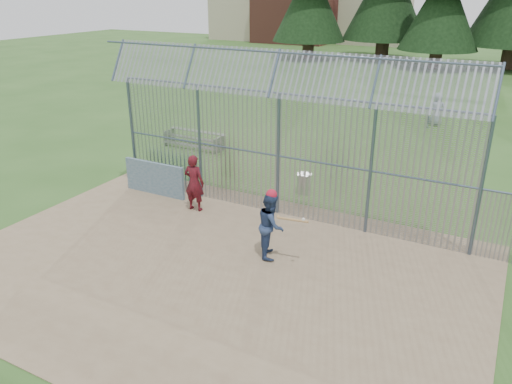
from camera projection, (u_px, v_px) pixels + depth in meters
The scene contains 12 objects.
ground at pixel (222, 260), 13.78m from camera, with size 120.00×120.00×0.00m, color #2D511E.
dirt_infield at pixel (212, 268), 13.37m from camera, with size 14.00×10.00×0.02m, color #756047.
dugout_wall at pixel (155, 178), 17.91m from camera, with size 2.50×0.12×1.20m, color #38566B.
batter at pixel (271, 225), 13.65m from camera, with size 0.90×0.70×1.85m, color navy.
onlooker at pixel (194, 183), 16.49m from camera, with size 0.70×0.46×1.93m, color maroon.
bg_kid_standing at pixel (437, 109), 26.83m from camera, with size 0.87×0.57×1.78m, color slate.
bg_kid_seated at pixel (428, 120), 26.59m from camera, with size 0.47×0.19×0.80m, color gray.
batting_gear at pixel (275, 199), 13.27m from camera, with size 1.29×0.58×0.71m.
trash_can at pixel (304, 183), 18.10m from camera, with size 0.56×0.56×0.82m.
bleacher at pixel (194, 139), 23.23m from camera, with size 3.00×0.95×0.72m.
backstop_fence at pixel (332, 154), 14.90m from camera, with size 20.09×0.81×5.30m.
distant_buildings at pixel (293, 13), 68.59m from camera, with size 26.50×10.50×8.00m.
Camera 1 is at (6.47, -10.18, 6.99)m, focal length 35.00 mm.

